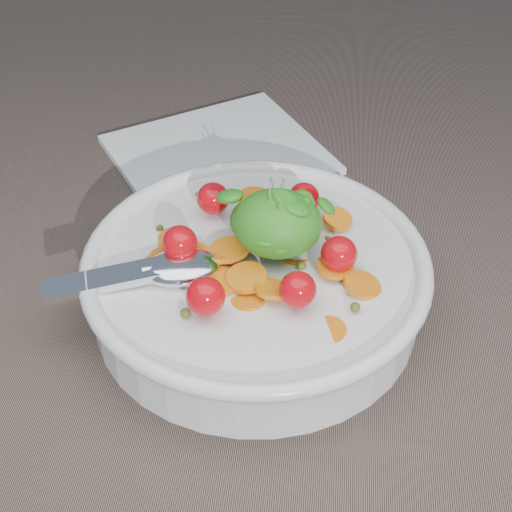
# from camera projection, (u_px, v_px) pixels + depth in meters

# --- Properties ---
(ground) EXTENTS (6.00, 6.00, 0.00)m
(ground) POSITION_uv_depth(u_px,v_px,m) (215.00, 324.00, 0.54)
(ground) COLOR #6C594D
(ground) RESTS_ON ground
(bowl) EXTENTS (0.25, 0.24, 0.10)m
(bowl) POSITION_uv_depth(u_px,v_px,m) (256.00, 279.00, 0.53)
(bowl) COLOR white
(bowl) RESTS_ON ground
(napkin) EXTENTS (0.23, 0.22, 0.01)m
(napkin) POSITION_uv_depth(u_px,v_px,m) (219.00, 155.00, 0.70)
(napkin) COLOR white
(napkin) RESTS_ON ground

